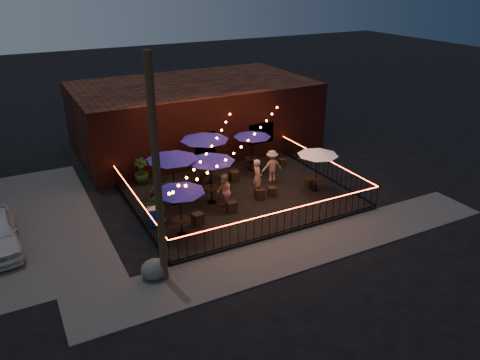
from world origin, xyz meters
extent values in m
plane|color=black|center=(0.00, 0.00, 0.00)|extent=(110.00, 110.00, 0.00)
cube|color=black|center=(0.00, 2.00, 0.07)|extent=(10.00, 8.00, 0.15)
cube|color=#464341|center=(0.00, -3.25, 0.03)|extent=(18.00, 2.50, 0.05)
cube|color=#38130F|center=(1.00, 10.00, 2.00)|extent=(14.00, 8.00, 4.00)
cube|color=black|center=(0.00, 6.12, 1.10)|extent=(1.20, 0.24, 2.20)
cube|color=black|center=(3.50, 6.12, 1.60)|extent=(1.60, 0.24, 1.20)
cylinder|color=#3C2A18|center=(-5.40, -2.60, 4.00)|extent=(0.26, 0.26, 8.00)
cube|color=black|center=(0.00, -2.00, 0.23)|extent=(10.00, 0.04, 0.04)
cube|color=black|center=(0.00, -2.00, 1.15)|extent=(10.00, 0.04, 0.04)
cube|color=#F13917|center=(0.00, -2.00, 1.18)|extent=(10.00, 0.03, 0.02)
cube|color=black|center=(-5.00, 2.00, 0.23)|extent=(0.04, 8.00, 0.04)
cube|color=black|center=(-5.00, 2.00, 1.15)|extent=(0.04, 8.00, 0.04)
cube|color=#F13917|center=(-5.00, 2.00, 1.18)|extent=(0.03, 8.00, 0.02)
cube|color=black|center=(5.00, 2.00, 0.23)|extent=(0.04, 8.00, 0.04)
cube|color=black|center=(5.00, 2.00, 1.15)|extent=(0.04, 8.00, 0.04)
cube|color=#F13917|center=(5.00, 2.00, 1.18)|extent=(0.03, 8.00, 0.02)
cylinder|color=black|center=(-3.80, -0.17, 0.16)|extent=(0.41, 0.41, 0.03)
cylinder|color=black|center=(-3.80, -0.17, 0.50)|extent=(0.06, 0.06, 0.67)
cylinder|color=black|center=(-3.80, -0.17, 0.84)|extent=(0.75, 0.75, 0.04)
cylinder|color=black|center=(-3.80, -0.17, 1.27)|extent=(0.04, 0.04, 2.24)
cone|color=navy|center=(-3.80, -0.17, 2.25)|extent=(2.34, 2.34, 0.33)
cylinder|color=black|center=(-3.06, 2.68, 0.17)|extent=(0.47, 0.47, 0.03)
cylinder|color=black|center=(-3.06, 2.68, 0.54)|extent=(0.06, 0.06, 0.77)
cylinder|color=black|center=(-3.06, 2.68, 0.94)|extent=(0.85, 0.85, 0.04)
cylinder|color=black|center=(-3.06, 2.68, 1.43)|extent=(0.05, 0.05, 2.56)
cone|color=navy|center=(-3.06, 2.68, 2.55)|extent=(2.82, 2.82, 0.37)
cylinder|color=black|center=(-1.49, 1.94, 0.17)|extent=(0.44, 0.44, 0.03)
cylinder|color=black|center=(-1.49, 1.94, 0.52)|extent=(0.06, 0.06, 0.72)
cylinder|color=black|center=(-1.49, 1.94, 0.89)|extent=(0.80, 0.80, 0.04)
cylinder|color=black|center=(-1.49, 1.94, 1.36)|extent=(0.04, 0.04, 2.41)
cone|color=navy|center=(-1.49, 1.94, 2.41)|extent=(2.92, 2.92, 0.35)
cylinder|color=black|center=(-0.79, 4.20, 0.17)|extent=(0.49, 0.49, 0.03)
cylinder|color=black|center=(-0.79, 4.20, 0.56)|extent=(0.07, 0.07, 0.80)
cylinder|color=black|center=(-0.79, 4.20, 0.97)|extent=(0.89, 0.89, 0.04)
cylinder|color=black|center=(-0.79, 4.20, 1.48)|extent=(0.05, 0.05, 2.66)
cone|color=navy|center=(-0.79, 4.20, 2.64)|extent=(2.96, 2.96, 0.39)
cylinder|color=black|center=(3.62, 0.79, 0.16)|extent=(0.40, 0.40, 0.03)
cylinder|color=black|center=(3.62, 0.79, 0.48)|extent=(0.05, 0.05, 0.65)
cylinder|color=black|center=(3.62, 0.79, 0.82)|extent=(0.72, 0.72, 0.04)
cylinder|color=black|center=(3.62, 0.79, 1.23)|extent=(0.04, 0.04, 2.16)
cone|color=white|center=(3.62, 0.79, 2.18)|extent=(2.05, 2.05, 0.32)
cylinder|color=black|center=(2.10, 4.56, 0.16)|extent=(0.40, 0.40, 0.03)
cylinder|color=black|center=(2.10, 4.56, 0.49)|extent=(0.05, 0.05, 0.66)
cylinder|color=black|center=(2.10, 4.56, 0.83)|extent=(0.73, 0.73, 0.04)
cylinder|color=black|center=(2.10, 4.56, 1.25)|extent=(0.04, 0.04, 2.20)
cone|color=navy|center=(2.10, 4.56, 2.21)|extent=(2.52, 2.52, 0.32)
cube|color=black|center=(-4.36, 0.68, 0.35)|extent=(0.41, 0.41, 0.40)
cube|color=black|center=(-2.88, 0.31, 0.40)|extent=(0.50, 0.50, 0.51)
cube|color=black|center=(-3.79, 3.47, 0.38)|extent=(0.46, 0.46, 0.46)
cube|color=black|center=(-2.27, 3.49, 0.38)|extent=(0.48, 0.48, 0.45)
cube|color=black|center=(-1.11, 0.69, 0.40)|extent=(0.44, 0.44, 0.50)
cube|color=black|center=(0.69, 1.25, 0.40)|extent=(0.51, 0.51, 0.50)
cube|color=black|center=(-0.90, 4.16, 0.35)|extent=(0.36, 0.36, 0.40)
cube|color=black|center=(0.58, 3.68, 0.41)|extent=(0.50, 0.50, 0.52)
cube|color=black|center=(1.38, 1.25, 0.37)|extent=(0.49, 0.49, 0.45)
cube|color=black|center=(3.55, 1.27, 0.35)|extent=(0.36, 0.36, 0.40)
cube|color=black|center=(2.21, 4.58, 0.35)|extent=(0.37, 0.37, 0.41)
cube|color=black|center=(3.86, 4.25, 0.36)|extent=(0.36, 0.36, 0.42)
imported|color=tan|center=(0.75, 1.59, 1.09)|extent=(0.61, 0.78, 1.87)
imported|color=tan|center=(-1.26, 1.11, 1.01)|extent=(0.91, 1.01, 1.71)
imported|color=#E0A893|center=(2.27, 2.78, 0.98)|extent=(1.13, 0.71, 1.67)
imported|color=#103E0D|center=(-4.27, 1.52, 0.78)|extent=(1.29, 1.17, 1.27)
imported|color=#0C370A|center=(-3.53, 3.51, 0.77)|extent=(0.85, 0.78, 1.24)
imported|color=#184011|center=(-3.76, 5.59, 0.81)|extent=(0.88, 0.88, 1.33)
cube|color=#0C2FAB|center=(-4.50, 1.10, 0.54)|extent=(0.66, 0.53, 0.78)
cube|color=silver|center=(-4.50, 1.10, 0.94)|extent=(0.71, 0.58, 0.05)
ellipsoid|color=#4B4B46|center=(-5.69, -2.35, 0.37)|extent=(1.14, 1.05, 0.73)
camera|label=1|loc=(-9.43, -16.09, 10.02)|focal=35.00mm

